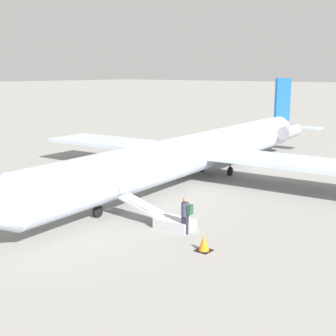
% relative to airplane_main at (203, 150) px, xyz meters
% --- Properties ---
extents(ground_plane, '(600.00, 600.00, 0.00)m').
position_rel_airplane_main_xyz_m(ground_plane, '(1.00, 0.09, -2.01)').
color(ground_plane, gray).
extents(airplane_main, '(35.91, 27.74, 6.74)m').
position_rel_airplane_main_xyz_m(airplane_main, '(0.00, 0.00, 0.00)').
color(airplane_main, silver).
rests_on(airplane_main, ground).
extents(boarding_stairs, '(1.38, 4.09, 1.68)m').
position_rel_airplane_main_xyz_m(boarding_stairs, '(9.53, 4.69, -1.64)').
color(boarding_stairs, '#B2B2B7').
rests_on(boarding_stairs, ground).
extents(passenger, '(0.36, 0.55, 1.74)m').
position_rel_airplane_main_xyz_m(passenger, '(9.76, 5.96, -1.00)').
color(passenger, '#23232D').
rests_on(passenger, ground).
extents(traffic_cone_near_stairs, '(0.62, 0.62, 0.68)m').
position_rel_airplane_main_xyz_m(traffic_cone_near_stairs, '(10.92, 7.79, -1.69)').
color(traffic_cone_near_stairs, black).
rests_on(traffic_cone_near_stairs, ground).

